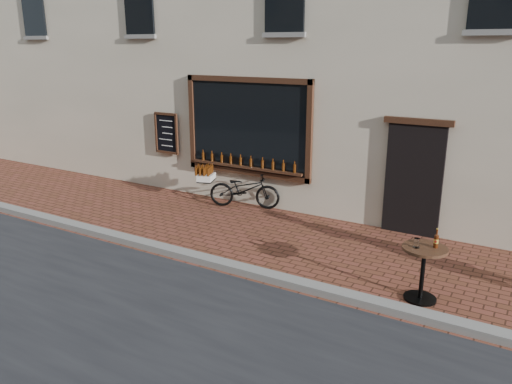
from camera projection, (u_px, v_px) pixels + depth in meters
The scene contains 4 objects.
ground at pixel (237, 278), 8.13m from camera, with size 90.00×90.00×0.00m, color #582D1C.
kerb at pixel (243, 270), 8.28m from camera, with size 90.00×0.25×0.12m, color slate.
cargo_bicycle at pixel (243, 189), 11.55m from camera, with size 1.98×1.12×0.93m.
bistro_table at pixel (424, 262), 7.27m from camera, with size 0.65×0.65×1.12m.
Camera 1 is at (4.03, -6.22, 3.63)m, focal length 35.00 mm.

